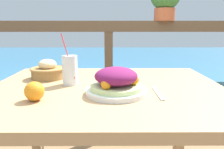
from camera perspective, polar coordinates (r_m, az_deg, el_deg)
patio_table at (r=1.05m, az=-1.32°, el=-8.14°), size 1.09×0.89×0.73m
railing_fence at (r=1.89m, az=-0.87°, el=5.96°), size 2.80×0.08×1.04m
sea_backdrop at (r=4.45m, az=-0.54°, el=2.13°), size 12.00×4.00×0.39m
salad_plate at (r=0.90m, az=1.05°, el=-2.10°), size 0.25×0.25×0.11m
drink_glass at (r=1.06m, az=-10.90°, el=1.15°), size 0.08×0.07×0.24m
bread_basket at (r=1.22m, az=-16.42°, el=0.94°), size 0.18×0.18×0.10m
fork at (r=0.94m, az=11.87°, el=-4.77°), size 0.02×0.18×0.00m
orange_near_basket at (r=0.87m, az=-19.60°, el=-4.14°), size 0.07×0.07×0.07m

